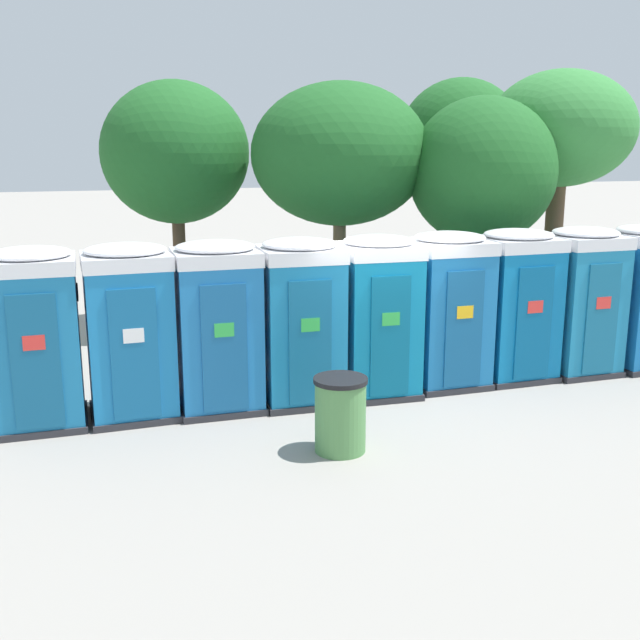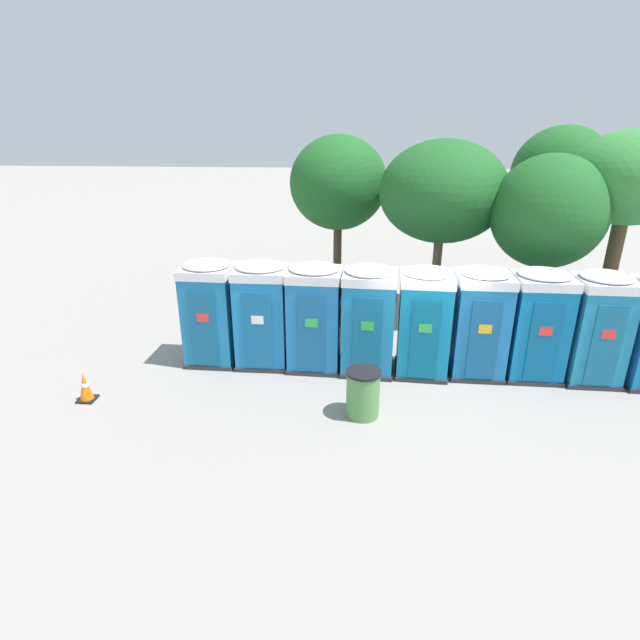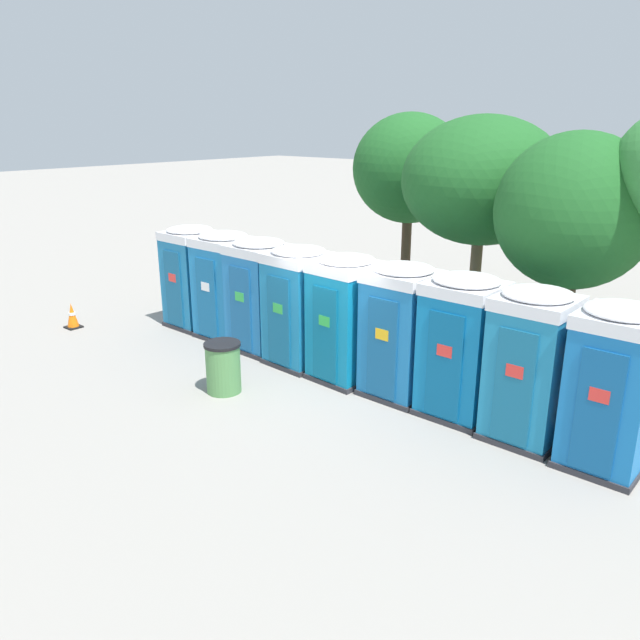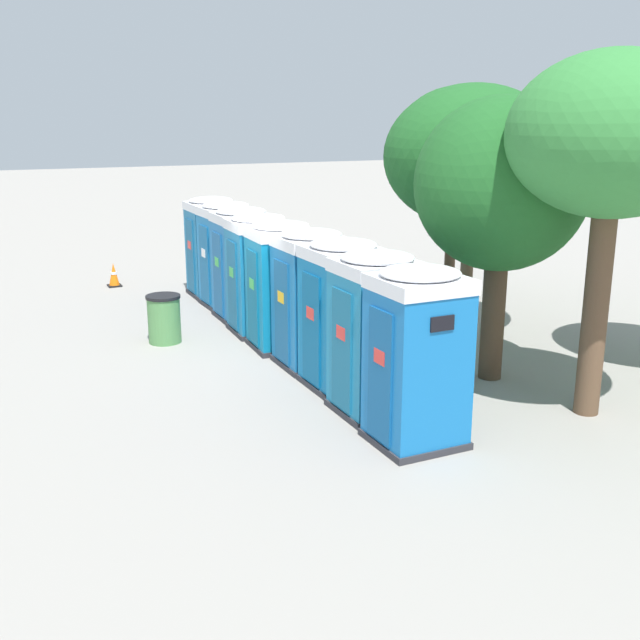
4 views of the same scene
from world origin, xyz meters
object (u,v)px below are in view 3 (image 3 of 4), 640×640
object	(u,v)px
portapotty_0	(192,276)
portapotty_7	(530,365)
portapotty_4	(345,318)
trash_can	(223,367)
street_tree_4	(482,181)
portapotty_3	(299,306)
traffic_cone	(72,316)
portapotty_6	(462,346)
street_tree_3	(574,213)
street_tree_1	(409,169)
portapotty_8	(612,387)
portapotty_5	(401,330)
portapotty_2	(260,294)
portapotty_1	(225,285)

from	to	relation	value
portapotty_0	portapotty_7	bearing A→B (deg)	-1.71
portapotty_4	portapotty_7	bearing A→B (deg)	-0.51
portapotty_4	trash_can	world-z (taller)	portapotty_4
street_tree_4	trash_can	xyz separation A→B (m)	(-2.14, -5.91, -3.20)
portapotty_0	portapotty_3	xyz separation A→B (m)	(3.78, -0.20, -0.00)
traffic_cone	portapotty_6	bearing A→B (deg)	11.37
street_tree_3	street_tree_1	bearing A→B (deg)	151.20
trash_can	traffic_cone	size ratio (longest dim) A/B	1.55
portapotty_7	portapotty_8	xyz separation A→B (m)	(1.26, -0.07, 0.00)
portapotty_5	portapotty_6	world-z (taller)	same
portapotty_2	portapotty_7	size ratio (longest dim) A/B	1.00
portapotty_0	portapotty_4	world-z (taller)	same
portapotty_4	traffic_cone	distance (m)	7.51
street_tree_1	portapotty_0	bearing A→B (deg)	-117.13
portapotty_6	portapotty_8	xyz separation A→B (m)	(2.52, -0.16, 0.00)
portapotty_0	trash_can	world-z (taller)	portapotty_0
portapotty_8	traffic_cone	bearing A→B (deg)	-171.66
portapotty_1	trash_can	bearing A→B (deg)	-42.51
portapotty_4	street_tree_3	distance (m)	4.68
portapotty_1	portapotty_2	distance (m)	1.26
portapotty_2	portapotty_6	xyz separation A→B (m)	(5.04, -0.07, 0.00)
portapotty_2	street_tree_3	size ratio (longest dim) A/B	0.53
portapotty_2	portapotty_8	distance (m)	7.56
portapotty_0	portapotty_5	bearing A→B (deg)	-1.49
portapotty_4	portapotty_8	distance (m)	5.04
portapotty_2	portapotty_7	distance (m)	6.30
street_tree_1	trash_can	size ratio (longest dim) A/B	5.27
portapotty_3	portapotty_2	bearing A→B (deg)	175.69
portapotty_8	street_tree_3	world-z (taller)	street_tree_3
portapotty_1	portapotty_7	size ratio (longest dim) A/B	1.00
portapotty_8	street_tree_3	bearing A→B (deg)	122.76
street_tree_3	traffic_cone	size ratio (longest dim) A/B	7.55
portapotty_2	trash_can	xyz separation A→B (m)	(1.16, -2.14, -0.78)
portapotty_1	portapotty_7	bearing A→B (deg)	-1.77
portapotty_2	portapotty_3	size ratio (longest dim) A/B	1.00
portapotty_7	street_tree_4	xyz separation A→B (m)	(-3.00, 3.93, 2.41)
portapotty_8	portapotty_5	bearing A→B (deg)	177.36
street_tree_4	portapotty_0	bearing A→B (deg)	-147.78
street_tree_1	portapotty_3	bearing A→B (deg)	-79.96
portapotty_1	portapotty_5	xyz separation A→B (m)	(5.04, -0.13, 0.00)
portapotty_5	street_tree_3	distance (m)	3.85
portapotty_5	portapotty_1	bearing A→B (deg)	178.47
street_tree_4	portapotty_2	bearing A→B (deg)	-131.17
street_tree_3	trash_can	distance (m)	7.15
street_tree_1	trash_can	xyz separation A→B (m)	(0.90, -7.67, -3.22)
portapotty_0	portapotty_8	xyz separation A→B (m)	(10.07, -0.34, 0.00)
street_tree_4	portapotty_5	bearing A→B (deg)	-82.87
portapotty_6	portapotty_7	distance (m)	1.26
street_tree_3	trash_can	world-z (taller)	street_tree_3
portapotty_3	street_tree_3	world-z (taller)	street_tree_3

